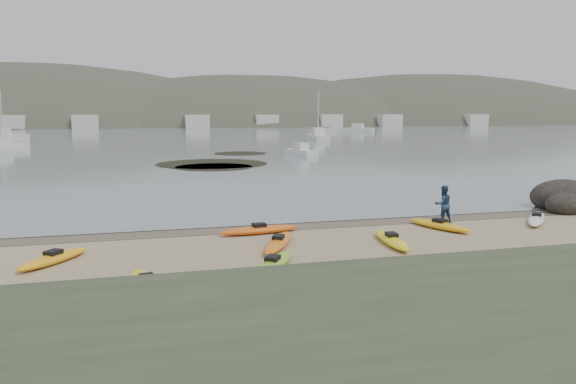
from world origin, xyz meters
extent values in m
plane|color=tan|center=(0.00, 0.00, 0.00)|extent=(600.00, 600.00, 0.00)
plane|color=brown|center=(0.00, -0.30, 0.00)|extent=(60.00, 60.00, 0.00)
plane|color=slate|center=(0.00, 300.00, 0.01)|extent=(1200.00, 1200.00, 0.00)
cube|color=#475138|center=(0.00, -17.50, 1.00)|extent=(60.00, 8.00, 2.00)
ellipsoid|color=yellow|center=(-6.44, -8.23, 0.17)|extent=(1.39, 3.40, 0.34)
ellipsoid|color=#8EC026|center=(-2.42, -7.07, 0.17)|extent=(2.51, 3.36, 0.34)
ellipsoid|color=yellow|center=(2.91, -4.84, 0.17)|extent=(1.11, 3.59, 0.34)
ellipsoid|color=white|center=(11.38, -2.59, 0.17)|extent=(3.05, 3.31, 0.34)
ellipsoid|color=yellow|center=(6.20, -2.78, 0.17)|extent=(1.83, 3.32, 0.34)
ellipsoid|color=orange|center=(-1.72, -1.67, 0.17)|extent=(3.59, 1.11, 0.34)
ellipsoid|color=orange|center=(-1.48, -4.11, 0.17)|extent=(2.26, 3.63, 0.34)
ellipsoid|color=#FFAC15|center=(-9.50, -4.39, 0.17)|extent=(2.42, 2.97, 0.34)
imported|color=navy|center=(7.03, -1.60, 0.88)|extent=(0.86, 0.67, 1.77)
ellipsoid|color=black|center=(15.52, 0.46, 0.28)|extent=(3.73, 2.90, 1.86)
ellipsoid|color=black|center=(14.52, -0.84, 0.19)|extent=(2.07, 1.86, 1.24)
cylinder|color=black|center=(0.15, 26.92, 0.03)|extent=(7.18, 7.18, 0.04)
cylinder|color=black|center=(0.37, 30.17, 0.03)|extent=(10.92, 10.92, 0.04)
cylinder|color=black|center=(5.46, 42.75, 0.03)|extent=(6.37, 6.37, 0.04)
cube|color=silver|center=(-23.38, 54.00, 0.48)|extent=(6.12, 6.39, 0.97)
cube|color=silver|center=(11.73, 37.96, 0.39)|extent=(2.66, 5.77, 0.78)
cube|color=silver|center=(24.12, 69.65, 0.59)|extent=(3.13, 8.61, 1.18)
cube|color=silver|center=(-29.30, 83.48, 0.60)|extent=(8.77, 3.53, 1.19)
cube|color=silver|center=(45.40, 103.85, 0.56)|extent=(7.40, 7.01, 1.12)
ellipsoid|color=#384235|center=(-45.00, 195.00, -18.00)|extent=(220.00, 120.00, 80.00)
ellipsoid|color=#384235|center=(35.00, 190.00, -15.30)|extent=(200.00, 110.00, 68.00)
ellipsoid|color=#384235|center=(120.00, 200.00, -17.10)|extent=(230.00, 130.00, 76.00)
cube|color=beige|center=(-42.00, 145.00, 2.00)|extent=(7.00, 5.00, 4.00)
cube|color=beige|center=(-18.00, 145.00, 2.00)|extent=(7.00, 5.00, 4.00)
cube|color=beige|center=(6.00, 145.00, 2.00)|extent=(7.00, 5.00, 4.00)
cube|color=beige|center=(30.00, 145.00, 2.00)|extent=(7.00, 5.00, 4.00)
cube|color=beige|center=(54.00, 145.00, 2.00)|extent=(7.00, 5.00, 4.00)
cube|color=beige|center=(78.00, 145.00, 2.00)|extent=(7.00, 5.00, 4.00)
cube|color=beige|center=(102.00, 145.00, 2.00)|extent=(7.00, 5.00, 4.00)
camera|label=1|loc=(-6.57, -24.52, 5.19)|focal=35.00mm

